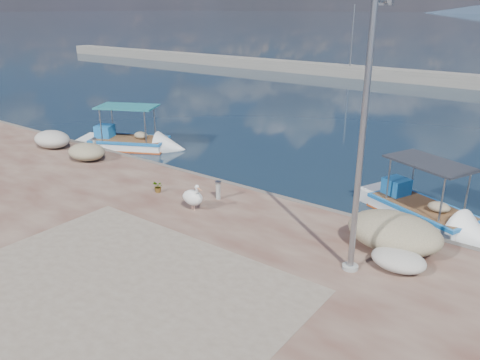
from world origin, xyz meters
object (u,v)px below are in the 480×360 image
at_px(boat_left, 129,144).
at_px(bollard_near, 218,189).
at_px(lamp_post, 361,154).
at_px(pelican, 193,197).
at_px(boat_right, 421,213).

distance_m(boat_left, bollard_near, 9.96).
bearing_deg(lamp_post, pelican, 176.74).
bearing_deg(bollard_near, pelican, -92.42).
relative_size(pelican, bollard_near, 1.56).
xyz_separation_m(lamp_post, bollard_near, (-6.06, 1.67, -2.92)).
xyz_separation_m(boat_left, pelican, (9.20, -4.94, 0.77)).
height_order(boat_left, lamp_post, lamp_post).
xyz_separation_m(boat_left, boat_right, (15.59, 0.32, -0.01)).
xyz_separation_m(pelican, bollard_near, (0.06, 1.32, -0.11)).
height_order(boat_left, boat_right, boat_left).
bearing_deg(lamp_post, bollard_near, 164.61).
relative_size(boat_right, pelican, 5.10).
height_order(boat_left, bollard_near, boat_left).
bearing_deg(bollard_near, lamp_post, -15.39).
bearing_deg(boat_left, bollard_near, -47.62).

